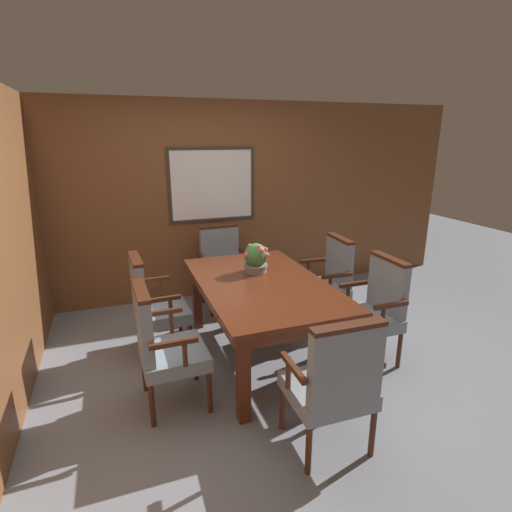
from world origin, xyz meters
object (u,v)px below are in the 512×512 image
at_px(chair_head_near, 334,381).
at_px(chair_left_far, 153,302).
at_px(chair_right_far, 328,278).
at_px(chair_left_near, 162,343).
at_px(dining_table, 262,291).
at_px(chair_right_near, 375,306).
at_px(potted_plant, 256,258).
at_px(chair_head_far, 223,264).

bearing_deg(chair_head_near, chair_left_far, -59.25).
bearing_deg(chair_right_far, chair_left_near, -63.59).
relative_size(chair_left_far, chair_left_near, 1.00).
relative_size(chair_head_near, chair_right_far, 1.00).
height_order(dining_table, chair_left_near, chair_left_near).
height_order(chair_right_near, potted_plant, potted_plant).
relative_size(chair_head_far, chair_left_near, 1.00).
bearing_deg(dining_table, chair_head_far, 90.56).
bearing_deg(chair_right_far, chair_left_far, -86.73).
height_order(chair_left_far, chair_right_near, same).
bearing_deg(chair_head_far, chair_left_far, -137.42).
relative_size(chair_right_far, potted_plant, 3.46).
relative_size(dining_table, chair_right_far, 1.84).
xyz_separation_m(chair_left_near, potted_plant, (1.00, 0.68, 0.37)).
relative_size(dining_table, chair_right_near, 1.84).
relative_size(chair_left_far, potted_plant, 3.46).
height_order(chair_head_far, chair_left_far, same).
xyz_separation_m(dining_table, chair_left_far, (-0.94, 0.40, -0.14)).
relative_size(chair_head_far, chair_right_near, 1.00).
distance_m(chair_left_near, potted_plant, 1.26).
bearing_deg(chair_right_far, chair_right_near, 4.78).
bearing_deg(dining_table, chair_right_near, -21.79).
distance_m(chair_head_far, chair_right_near, 1.96).
xyz_separation_m(chair_head_far, chair_right_near, (0.98, -1.70, 0.00)).
xyz_separation_m(chair_head_far, chair_left_far, (-0.93, -0.91, 0.00)).
relative_size(chair_head_near, chair_left_near, 1.00).
height_order(chair_head_far, chair_right_near, same).
distance_m(chair_head_near, chair_right_near, 1.30).
xyz_separation_m(chair_right_far, chair_right_near, (0.03, -0.80, 0.00)).
xyz_separation_m(dining_table, chair_head_near, (0.01, -1.28, -0.14)).
bearing_deg(potted_plant, chair_head_far, 93.04).
bearing_deg(chair_left_far, chair_right_near, -115.31).
height_order(chair_head_far, chair_left_near, same).
bearing_deg(chair_left_near, chair_right_near, -90.98).
distance_m(chair_left_far, potted_plant, 1.06).
bearing_deg(chair_left_near, chair_head_near, -133.63).
distance_m(dining_table, chair_right_near, 1.05).
bearing_deg(dining_table, chair_head_near, -89.43).
bearing_deg(chair_left_near, potted_plant, -57.46).
relative_size(chair_head_far, chair_left_far, 1.00).
height_order(dining_table, chair_head_far, chair_head_far).
bearing_deg(dining_table, potted_plant, 81.02).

